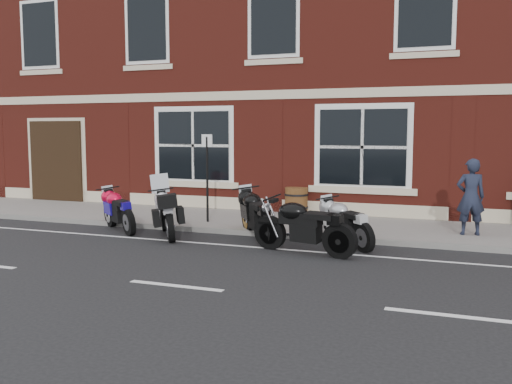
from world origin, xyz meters
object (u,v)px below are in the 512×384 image
(barrel_planter, at_px, (296,201))
(parking_sign, at_px, (207,172))
(moto_sport_black, at_px, (258,213))
(moto_touring_silver, at_px, (168,211))
(moto_naked_black, at_px, (303,224))
(pedestrian_left, at_px, (471,197))
(moto_sport_red, at_px, (120,209))
(moto_sport_silver, at_px, (345,221))

(barrel_planter, distance_m, parking_sign, 2.85)
(moto_sport_black, relative_size, barrel_planter, 2.64)
(moto_touring_silver, bearing_deg, parking_sign, 43.88)
(moto_naked_black, distance_m, parking_sign, 3.90)
(parking_sign, bearing_deg, pedestrian_left, 14.03)
(moto_naked_black, bearing_deg, pedestrian_left, -36.31)
(barrel_planter, height_order, parking_sign, parking_sign)
(moto_sport_red, height_order, moto_sport_black, moto_sport_black)
(moto_sport_silver, bearing_deg, moto_sport_red, 137.16)
(moto_naked_black, bearing_deg, parking_sign, 67.91)
(moto_sport_silver, distance_m, moto_naked_black, 1.22)
(moto_touring_silver, bearing_deg, barrel_planter, 26.01)
(moto_touring_silver, height_order, moto_sport_silver, moto_touring_silver)
(moto_touring_silver, xyz_separation_m, moto_naked_black, (3.41, -0.72, 0.02))
(pedestrian_left, bearing_deg, barrel_planter, -34.33)
(moto_touring_silver, bearing_deg, pedestrian_left, -18.70)
(moto_sport_silver, xyz_separation_m, barrel_planter, (-2.05, 3.27, -0.03))
(barrel_planter, bearing_deg, moto_sport_red, -135.12)
(moto_sport_silver, relative_size, moto_naked_black, 0.68)
(barrel_planter, bearing_deg, moto_touring_silver, -119.01)
(moto_touring_silver, height_order, barrel_planter, moto_touring_silver)
(pedestrian_left, bearing_deg, moto_sport_black, 6.00)
(moto_sport_silver, height_order, parking_sign, parking_sign)
(moto_touring_silver, relative_size, moto_sport_red, 1.06)
(moto_sport_red, distance_m, moto_sport_silver, 5.47)
(pedestrian_left, distance_m, barrel_planter, 4.82)
(parking_sign, bearing_deg, moto_sport_silver, -7.06)
(moto_sport_silver, xyz_separation_m, moto_naked_black, (-0.63, -1.04, 0.06))
(moto_naked_black, bearing_deg, moto_touring_silver, 91.24)
(moto_sport_black, distance_m, moto_sport_silver, 1.96)
(moto_sport_black, distance_m, moto_naked_black, 1.69)
(moto_sport_red, relative_size, moto_sport_black, 0.88)
(moto_sport_silver, relative_size, pedestrian_left, 0.90)
(barrel_planter, bearing_deg, pedestrian_left, -20.70)
(moto_touring_silver, xyz_separation_m, moto_sport_red, (-1.43, 0.18, -0.03))
(moto_sport_black, relative_size, pedestrian_left, 1.14)
(moto_touring_silver, distance_m, moto_naked_black, 3.49)
(moto_touring_silver, height_order, pedestrian_left, pedestrian_left)
(pedestrian_left, relative_size, parking_sign, 0.77)
(moto_sport_silver, bearing_deg, barrel_planter, 77.89)
(pedestrian_left, bearing_deg, moto_sport_silver, 19.30)
(moto_naked_black, xyz_separation_m, barrel_planter, (-1.42, 4.31, -0.10))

